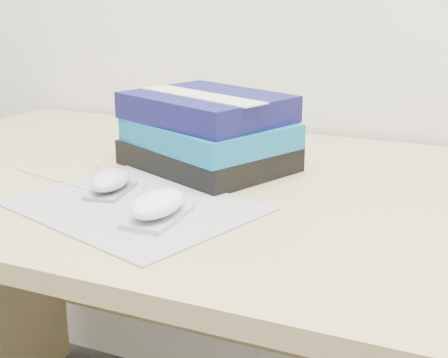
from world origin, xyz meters
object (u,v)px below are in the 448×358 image
at_px(mouse_front, 158,205).
at_px(book_stack, 208,132).
at_px(desk, 285,300).
at_px(pouch, 205,126).
at_px(mouse_rear, 110,182).

height_order(mouse_front, book_stack, book_stack).
bearing_deg(book_stack, desk, -1.69).
xyz_separation_m(mouse_front, pouch, (-0.09, 0.34, 0.04)).
relative_size(desk, mouse_rear, 15.16).
bearing_deg(mouse_front, mouse_rear, 150.26).
bearing_deg(pouch, book_stack, -61.27).
height_order(desk, pouch, pouch).
height_order(mouse_rear, pouch, pouch).
bearing_deg(mouse_front, desk, 68.58).
bearing_deg(pouch, desk, -21.21).
distance_m(mouse_rear, mouse_front, 0.15).
relative_size(desk, pouch, 11.95).
distance_m(desk, book_stack, 0.34).
distance_m(desk, mouse_rear, 0.40).
bearing_deg(mouse_rear, book_stack, 69.07).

